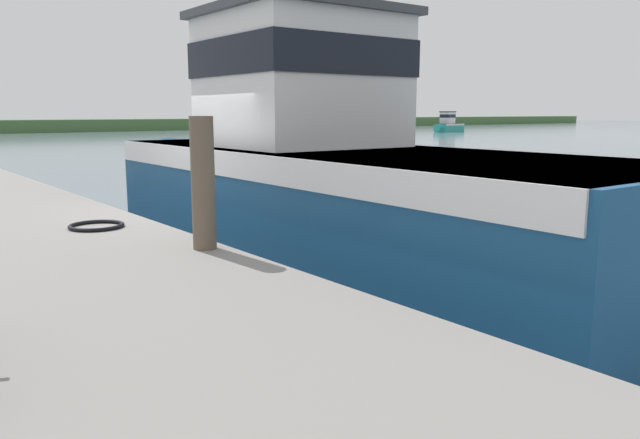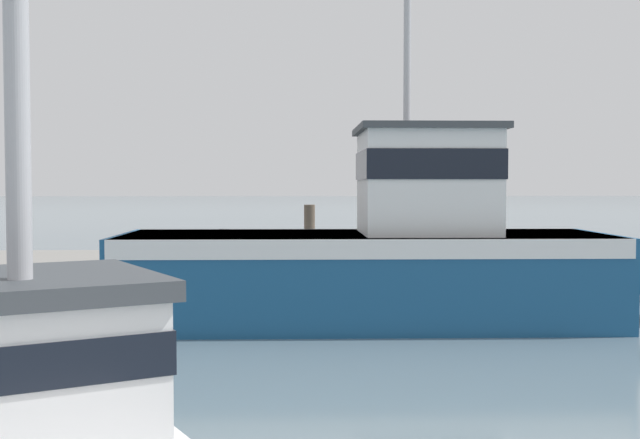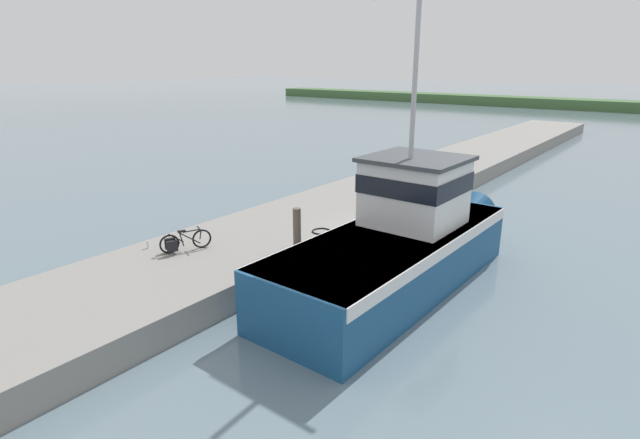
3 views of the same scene
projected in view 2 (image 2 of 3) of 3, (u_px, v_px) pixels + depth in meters
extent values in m
plane|color=slate|center=(438.00, 310.00, 16.93)|extent=(320.00, 320.00, 0.00)
cube|color=gray|center=(411.00, 273.00, 20.43)|extent=(4.84, 80.00, 0.83)
cube|color=navy|center=(365.00, 278.00, 15.39)|extent=(3.33, 9.39, 1.72)
cube|color=white|center=(365.00, 243.00, 15.36)|extent=(3.39, 9.20, 0.34)
cube|color=white|center=(426.00, 183.00, 15.34)|extent=(2.58, 2.49, 1.94)
cube|color=black|center=(426.00, 165.00, 15.33)|extent=(2.63, 2.54, 0.54)
cube|color=#3D4247|center=(426.00, 129.00, 15.30)|extent=(2.79, 2.69, 0.12)
cube|color=white|center=(16.00, 371.00, 4.75)|extent=(1.88, 1.93, 0.89)
cube|color=black|center=(16.00, 345.00, 4.74)|extent=(1.92, 1.97, 0.25)
cube|color=#3D4247|center=(15.00, 286.00, 4.73)|extent=(2.03, 2.09, 0.12)
cylinder|color=#B2B2B7|center=(16.00, 34.00, 4.49)|extent=(0.14, 0.14, 2.76)
torus|color=black|center=(210.00, 243.00, 20.97)|extent=(0.30, 0.58, 0.61)
torus|color=black|center=(245.00, 244.00, 20.61)|extent=(0.30, 0.58, 0.61)
cylinder|color=black|center=(216.00, 246.00, 20.91)|extent=(0.17, 0.33, 0.17)
cylinder|color=black|center=(223.00, 240.00, 20.83)|extent=(0.09, 0.14, 0.46)
cylinder|color=black|center=(218.00, 237.00, 20.89)|extent=(0.21, 0.42, 0.35)
cylinder|color=black|center=(232.00, 240.00, 20.74)|extent=(0.29, 0.60, 0.47)
cylinder|color=black|center=(234.00, 232.00, 20.71)|extent=(0.24, 0.49, 0.05)
cylinder|color=black|center=(244.00, 238.00, 20.61)|extent=(0.07, 0.10, 0.31)
cylinder|color=black|center=(243.00, 230.00, 20.61)|extent=(0.42, 0.21, 0.04)
cube|color=black|center=(224.00, 230.00, 20.81)|extent=(0.19, 0.26, 0.05)
cube|color=black|center=(215.00, 244.00, 21.08)|extent=(0.24, 0.34, 0.33)
cube|color=black|center=(209.00, 245.00, 20.82)|extent=(0.24, 0.34, 0.33)
cylinder|color=brown|center=(310.00, 235.00, 18.10)|extent=(0.25, 0.25, 1.38)
torus|color=black|center=(391.00, 262.00, 18.72)|extent=(0.67, 0.67, 0.05)
cylinder|color=silver|center=(209.00, 247.00, 21.91)|extent=(0.06, 0.06, 0.25)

